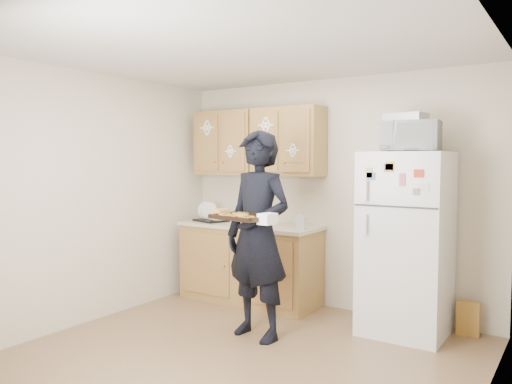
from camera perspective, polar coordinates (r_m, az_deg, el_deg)
floor at (r=4.27m, az=-2.56°, el=-18.72°), size 3.60×3.60×0.00m
ceiling at (r=4.04m, az=-2.66°, el=16.19°), size 3.60×3.60×0.00m
wall_back at (r=5.51m, az=8.48°, el=-0.26°), size 3.60×0.04×2.50m
wall_front at (r=2.73m, az=-25.53°, el=-4.57°), size 3.60×0.04×2.50m
wall_left at (r=5.22m, az=-18.78°, el=-0.63°), size 0.04×3.60×2.50m
wall_right at (r=3.25m, az=24.02°, el=-3.27°), size 0.04×3.60×2.50m
refrigerator at (r=4.88m, az=16.77°, el=-5.62°), size 0.75×0.70×1.70m
base_cabinet at (r=5.77m, az=-0.73°, el=-8.27°), size 1.60×0.60×0.86m
countertop at (r=5.69m, az=-0.73°, el=-3.84°), size 1.64×0.64×0.04m
upper_cab_left at (r=5.99m, az=-3.19°, el=5.59°), size 0.80×0.33×0.75m
upper_cab_right at (r=5.54m, az=3.66°, el=5.74°), size 0.80×0.33×0.75m
cereal_box at (r=5.14m, az=23.07°, el=-13.16°), size 0.20×0.07×0.32m
person at (r=4.54m, az=0.23°, el=-4.92°), size 0.75×0.55×1.89m
baking_tray at (r=4.25m, az=-1.49°, el=-2.94°), size 0.53×0.42×0.04m
pizza_front_left at (r=4.26m, az=-3.35°, el=-2.68°), size 0.16×0.16×0.02m
pizza_front_right at (r=4.11m, az=-1.11°, el=-2.91°), size 0.16×0.16×0.02m
pizza_back_left at (r=4.38m, az=-1.85°, el=-2.50°), size 0.16×0.16×0.02m
microwave at (r=4.76m, az=17.28°, el=6.09°), size 0.53×0.39×0.28m
foil_pan at (r=4.82m, az=16.73°, el=8.16°), size 0.38×0.29×0.07m
dish_rack at (r=5.93m, az=-5.18°, el=-2.63°), size 0.44×0.38×0.15m
bowl at (r=5.86m, az=-4.33°, el=-2.97°), size 0.26×0.26×0.06m
soap_bottle at (r=5.25m, az=5.12°, el=-3.20°), size 0.11×0.11×0.19m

